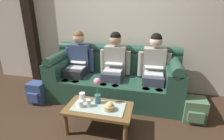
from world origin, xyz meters
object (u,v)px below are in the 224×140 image
at_px(person_middle, 114,64).
at_px(snack_bowl, 109,107).
at_px(couch, 114,79).
at_px(flower_vase, 97,90).
at_px(cup_near_right, 82,97).
at_px(coffee_table, 99,110).
at_px(backpack_left, 37,93).
at_px(person_right, 154,67).
at_px(backpack_right, 194,110).
at_px(cup_near_left, 81,104).
at_px(cup_far_center, 88,103).
at_px(person_left, 78,61).

relative_size(person_middle, snack_bowl, 9.08).
xyz_separation_m(couch, flower_vase, (-0.04, -0.89, 0.20)).
bearing_deg(cup_near_right, coffee_table, -18.56).
distance_m(coffee_table, snack_bowl, 0.19).
bearing_deg(cup_near_right, backpack_left, 160.14).
distance_m(couch, person_middle, 0.29).
bearing_deg(snack_bowl, flower_vase, 146.21).
xyz_separation_m(person_right, snack_bowl, (-0.54, -1.02, -0.24)).
height_order(flower_vase, snack_bowl, flower_vase).
bearing_deg(coffee_table, person_right, 54.31).
bearing_deg(flower_vase, backpack_right, 18.10).
relative_size(cup_near_left, cup_near_right, 0.71).
bearing_deg(cup_near_left, person_right, 48.14).
bearing_deg(person_right, flower_vase, -129.71).
relative_size(person_right, snack_bowl, 9.08).
bearing_deg(cup_far_center, cup_near_right, 139.06).
bearing_deg(cup_near_left, cup_far_center, 21.33).
relative_size(coffee_table, backpack_right, 2.52).
bearing_deg(snack_bowl, cup_near_right, 162.17).
xyz_separation_m(cup_far_center, backpack_right, (1.46, 0.56, -0.25)).
distance_m(cup_near_right, backpack_right, 1.67).
distance_m(person_left, cup_near_right, 1.00).
relative_size(person_left, snack_bowl, 9.08).
height_order(person_left, cup_near_right, person_left).
xyz_separation_m(flower_vase, backpack_left, (-1.26, 0.38, -0.38)).
distance_m(coffee_table, flower_vase, 0.27).
bearing_deg(person_left, backpack_left, -139.86).
bearing_deg(person_middle, person_right, 0.01).
distance_m(person_left, person_middle, 0.70).
bearing_deg(person_left, snack_bowl, -49.96).
bearing_deg(backpack_left, person_right, 14.27).
xyz_separation_m(coffee_table, cup_far_center, (-0.13, -0.03, 0.11)).
relative_size(snack_bowl, backpack_right, 0.38).
distance_m(person_middle, flower_vase, 0.89).
bearing_deg(person_left, cup_near_left, -65.63).
bearing_deg(coffee_table, snack_bowl, -16.58).
xyz_separation_m(coffee_table, backpack_left, (-1.30, 0.46, -0.13)).
bearing_deg(cup_near_right, couch, 73.16).
xyz_separation_m(flower_vase, cup_near_left, (-0.19, -0.15, -0.15)).
bearing_deg(coffee_table, person_left, 125.68).
distance_m(coffee_table, cup_near_left, 0.26).
distance_m(person_middle, cup_far_center, 1.03).
bearing_deg(person_left, backpack_right, -12.26).
relative_size(person_middle, cup_near_left, 13.95).
bearing_deg(flower_vase, cup_near_left, -142.21).
bearing_deg(backpack_right, person_right, 145.08).
bearing_deg(backpack_right, cup_near_left, -159.11).
relative_size(couch, cup_near_right, 18.96).
distance_m(person_left, backpack_right, 2.12).
relative_size(couch, cup_near_left, 26.72).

